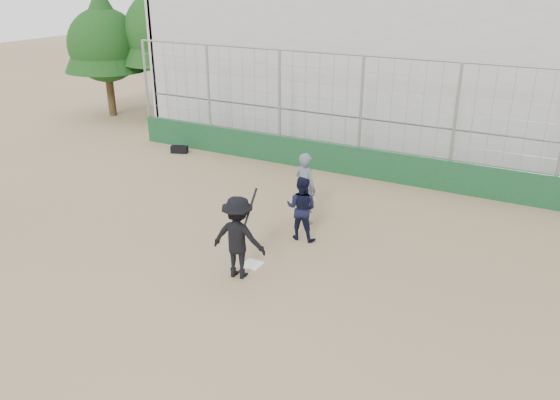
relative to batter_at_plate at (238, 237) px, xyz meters
The scene contains 10 objects.
ground 1.11m from the batter_at_plate, 88.48° to the left, with size 90.00×90.00×0.00m, color brown.
home_plate 1.10m from the batter_at_plate, 88.48° to the left, with size 0.44×0.44×0.02m, color white.
backstop 7.55m from the batter_at_plate, 89.89° to the left, with size 18.10×0.25×4.04m.
bleachers 12.65m from the batter_at_plate, 89.93° to the left, with size 20.25×6.70×6.98m.
tree_left 16.30m from the batter_at_plate, 133.58° to the left, with size 4.48×4.48×7.00m.
tree_right 17.05m from the batter_at_plate, 143.32° to the left, with size 3.84×3.84×6.00m.
batter_at_plate is the anchor object (origin of this frame).
catcher_crouched 2.39m from the batter_at_plate, 79.53° to the left, with size 0.85×0.67×1.16m.
umpire 3.34m from the batter_at_plate, 89.12° to the left, with size 0.73×0.48×1.79m, color #525D69.
equipment_bag 9.68m from the batter_at_plate, 135.74° to the left, with size 0.69×0.47×0.31m.
Camera 1 is at (5.90, -9.68, 6.38)m, focal length 35.00 mm.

